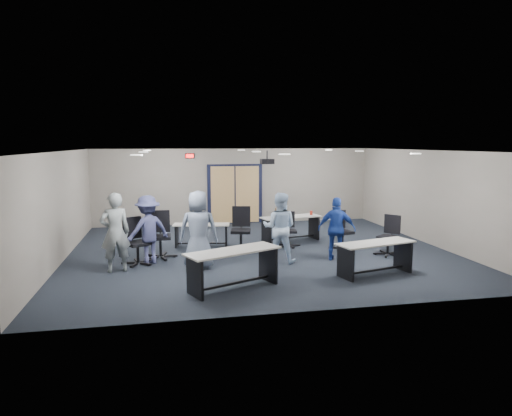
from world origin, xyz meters
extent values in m
plane|color=black|center=(0.00, 0.00, 0.00)|extent=(10.00, 10.00, 0.00)
cube|color=gray|center=(0.00, 4.50, 1.35)|extent=(10.00, 0.04, 2.70)
cube|color=gray|center=(0.00, -4.50, 1.35)|extent=(10.00, 0.04, 2.70)
cube|color=gray|center=(-5.00, 0.00, 1.35)|extent=(0.04, 9.00, 2.70)
cube|color=gray|center=(5.00, 0.00, 1.35)|extent=(0.04, 9.00, 2.70)
cube|color=white|center=(0.00, 0.00, 2.70)|extent=(10.00, 9.00, 0.04)
cube|color=black|center=(0.00, 4.47, 1.05)|extent=(2.00, 0.06, 2.20)
cube|color=tan|center=(-0.45, 4.45, 1.05)|extent=(0.85, 0.04, 2.05)
cube|color=tan|center=(0.45, 4.45, 1.05)|extent=(0.85, 0.04, 2.05)
cube|color=black|center=(-1.60, 4.45, 2.45)|extent=(0.32, 0.05, 0.18)
cube|color=#FF0C0C|center=(-1.60, 4.42, 2.45)|extent=(0.26, 0.02, 0.12)
cylinder|color=black|center=(0.30, 0.50, 2.58)|extent=(0.04, 0.04, 0.24)
cube|color=black|center=(0.30, 0.50, 2.40)|extent=(0.35, 0.30, 0.14)
cylinder|color=black|center=(0.30, 0.35, 2.40)|extent=(0.08, 0.03, 0.08)
cube|color=beige|center=(-1.17, -3.01, 0.78)|extent=(2.05, 1.40, 0.03)
cube|color=black|center=(-1.96, -3.36, 0.38)|extent=(0.30, 0.57, 0.76)
cube|color=black|center=(-0.38, -2.65, 0.38)|extent=(0.30, 0.57, 0.76)
cube|color=black|center=(-1.17, -3.01, 0.11)|extent=(1.60, 0.76, 0.04)
cube|color=beige|center=(2.06, -2.64, 0.72)|extent=(1.90, 1.03, 0.03)
cube|color=black|center=(1.28, -2.84, 0.35)|extent=(0.18, 0.55, 0.70)
cube|color=black|center=(2.84, -2.44, 0.35)|extent=(0.18, 0.55, 0.70)
cube|color=black|center=(2.06, -2.64, 0.10)|extent=(1.57, 0.44, 0.04)
cube|color=beige|center=(-1.50, 0.92, 0.63)|extent=(1.64, 0.78, 0.03)
cube|color=black|center=(-2.19, 1.03, 0.31)|extent=(0.12, 0.48, 0.61)
cube|color=black|center=(-0.81, 0.80, 0.31)|extent=(0.12, 0.48, 0.61)
cube|color=black|center=(-1.50, 0.92, 0.09)|extent=(1.39, 0.28, 0.03)
cube|color=beige|center=(1.17, 1.13, 0.72)|extent=(1.91, 1.02, 0.03)
cube|color=black|center=(0.38, 0.94, 0.35)|extent=(0.18, 0.55, 0.71)
cube|color=black|center=(1.96, 1.32, 0.35)|extent=(0.18, 0.55, 0.71)
cube|color=black|center=(1.17, 1.13, 0.10)|extent=(1.59, 0.43, 0.04)
cylinder|color=#B62718|center=(1.86, 1.30, 0.80)|extent=(0.08, 0.08, 0.12)
imported|color=gray|center=(-3.60, -1.28, 0.91)|extent=(0.74, 0.58, 1.81)
imported|color=slate|center=(-1.74, -1.36, 0.92)|extent=(0.96, 0.69, 1.83)
imported|color=#C0DDFF|center=(0.25, -1.16, 0.86)|extent=(1.02, 0.92, 1.72)
imported|color=navy|center=(1.69, -1.25, 0.79)|extent=(1.00, 0.75, 1.58)
imported|color=#3D416F|center=(-2.90, -0.71, 0.83)|extent=(1.24, 1.05, 1.66)
camera|label=1|loc=(-2.45, -11.78, 2.91)|focal=32.00mm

